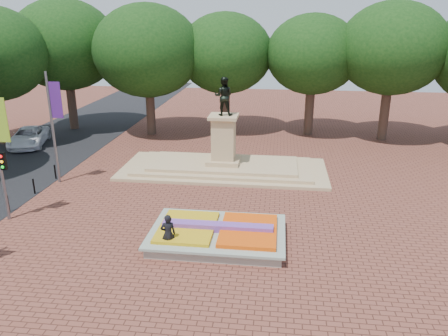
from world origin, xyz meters
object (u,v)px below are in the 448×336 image
at_px(flower_bed, 218,234).
at_px(monument, 224,159).
at_px(pedestrian, 168,234).
at_px(van, 29,137).

height_order(flower_bed, monument, monument).
bearing_deg(pedestrian, monument, -113.51).
distance_m(monument, pedestrian, 11.38).
xyz_separation_m(van, pedestrian, (15.67, -15.52, 0.18)).
height_order(monument, van, monument).
height_order(monument, pedestrian, monument).
bearing_deg(pedestrian, flower_bed, -165.27).
xyz_separation_m(monument, van, (-16.69, 4.18, -0.13)).
distance_m(van, pedestrian, 22.05).
height_order(van, pedestrian, pedestrian).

